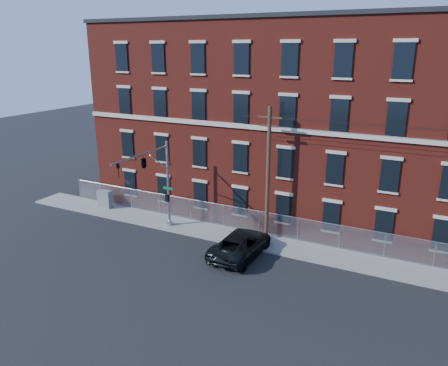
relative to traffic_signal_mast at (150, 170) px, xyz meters
The scene contains 8 objects.
ground 8.35m from the traffic_signal_mast, 19.98° to the right, with size 140.00×140.00×0.00m, color black.
sidewalk 18.98m from the traffic_signal_mast, ahead, with size 65.00×3.00×0.12m, color gray.
mill_building 21.67m from the traffic_signal_mast, 33.14° to the left, with size 55.30×14.32×16.30m.
chain_link_fence 18.97m from the traffic_signal_mast, 12.89° to the left, with size 59.06×0.06×1.85m.
traffic_signal_mast is the anchor object (origin of this frame).
utility_pole_near 8.70m from the traffic_signal_mast, 23.14° to the left, with size 1.80×0.28×10.00m.
pickup_truck 8.64m from the traffic_signal_mast, ahead, with size 2.75×5.96×1.66m, color black.
utility_cabinet 9.32m from the traffic_signal_mast, 157.22° to the left, with size 1.25×0.63×1.57m, color slate.
Camera 1 is at (12.85, -23.05, 13.98)m, focal length 35.00 mm.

